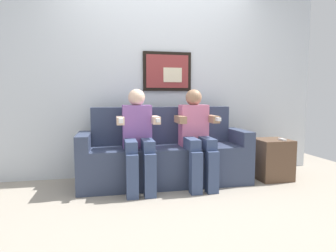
% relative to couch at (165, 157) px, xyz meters
% --- Properties ---
extents(ground_plane, '(5.70, 5.70, 0.00)m').
position_rel_couch_xyz_m(ground_plane, '(0.00, -0.33, -0.31)').
color(ground_plane, '#9E9384').
extents(back_wall_assembly, '(4.38, 0.10, 2.60)m').
position_rel_couch_xyz_m(back_wall_assembly, '(0.00, 0.44, 0.99)').
color(back_wall_assembly, silver).
rests_on(back_wall_assembly, ground_plane).
extents(couch, '(1.98, 0.58, 0.90)m').
position_rel_couch_xyz_m(couch, '(0.00, 0.00, 0.00)').
color(couch, '#333D56').
rests_on(couch, ground_plane).
extents(person_on_left, '(0.46, 0.56, 1.11)m').
position_rel_couch_xyz_m(person_on_left, '(-0.33, -0.17, 0.29)').
color(person_on_left, '#8C59A5').
rests_on(person_on_left, ground_plane).
extents(person_on_right, '(0.46, 0.56, 1.11)m').
position_rel_couch_xyz_m(person_on_right, '(0.33, -0.17, 0.29)').
color(person_on_right, pink).
rests_on(person_on_right, ground_plane).
extents(side_table_right, '(0.40, 0.40, 0.50)m').
position_rel_couch_xyz_m(side_table_right, '(1.34, -0.11, -0.06)').
color(side_table_right, brown).
rests_on(side_table_right, ground_plane).
extents(spare_remote_on_table, '(0.04, 0.13, 0.02)m').
position_rel_couch_xyz_m(spare_remote_on_table, '(1.41, -0.20, 0.20)').
color(spare_remote_on_table, white).
rests_on(spare_remote_on_table, side_table_right).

